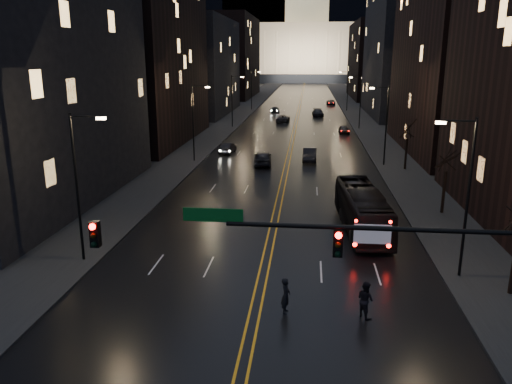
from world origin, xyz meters
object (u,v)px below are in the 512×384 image
(bus, at_px, (362,209))
(oncoming_car_b, at_px, (227,148))
(traffic_signal, at_px, (406,259))
(oncoming_car_a, at_px, (263,158))
(receding_car_a, at_px, (310,155))
(pedestrian_b, at_px, (365,299))
(pedestrian_a, at_px, (286,296))

(bus, bearing_deg, oncoming_car_b, 112.67)
(traffic_signal, height_order, oncoming_car_a, traffic_signal)
(receding_car_a, relative_size, pedestrian_b, 2.54)
(bus, height_order, pedestrian_b, bus)
(traffic_signal, distance_m, oncoming_car_a, 40.27)
(oncoming_car_b, height_order, pedestrian_b, pedestrian_b)
(bus, distance_m, pedestrian_b, 12.78)
(bus, height_order, oncoming_car_b, bus)
(bus, bearing_deg, oncoming_car_a, 108.70)
(traffic_signal, distance_m, oncoming_car_b, 47.99)
(bus, xyz_separation_m, oncoming_car_b, (-14.27, 28.01, -0.80))
(bus, xyz_separation_m, receding_car_a, (-3.74, 24.20, -0.74))
(oncoming_car_b, distance_m, pedestrian_b, 42.82)
(oncoming_car_b, relative_size, pedestrian_b, 2.33)
(pedestrian_a, bearing_deg, pedestrian_b, -82.30)
(oncoming_car_a, bearing_deg, pedestrian_a, 92.57)
(bus, xyz_separation_m, pedestrian_b, (-1.07, -12.73, -0.59))
(oncoming_car_a, height_order, receding_car_a, oncoming_car_a)
(pedestrian_b, bearing_deg, oncoming_car_a, -23.50)
(oncoming_car_a, height_order, oncoming_car_b, oncoming_car_a)
(pedestrian_a, relative_size, pedestrian_b, 0.99)
(oncoming_car_a, distance_m, oncoming_car_b, 8.42)
(receding_car_a, bearing_deg, oncoming_car_b, 160.75)
(pedestrian_a, distance_m, pedestrian_b, 3.77)
(receding_car_a, bearing_deg, bus, -80.60)
(bus, relative_size, receding_car_a, 2.33)
(pedestrian_a, height_order, pedestrian_b, pedestrian_b)
(bus, bearing_deg, pedestrian_a, -115.14)
(traffic_signal, distance_m, pedestrian_a, 7.89)
(bus, bearing_deg, pedestrian_b, -99.12)
(traffic_signal, relative_size, pedestrian_a, 9.57)
(traffic_signal, height_order, pedestrian_a, traffic_signal)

